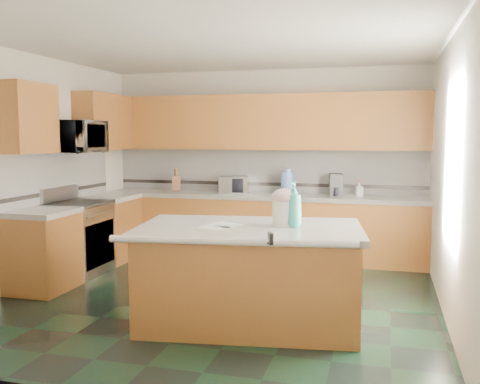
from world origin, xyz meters
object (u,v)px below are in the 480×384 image
(island_base, at_px, (249,278))
(knife_block, at_px, (176,184))
(island_top, at_px, (250,229))
(treat_jar, at_px, (285,213))
(toaster_oven, at_px, (233,185))
(coffee_maker, at_px, (336,185))
(soap_bottle_island, at_px, (294,204))

(island_base, relative_size, knife_block, 8.92)
(island_top, xyz_separation_m, treat_jar, (0.31, 0.10, 0.15))
(treat_jar, distance_m, toaster_oven, 2.91)
(island_top, distance_m, knife_block, 3.29)
(treat_jar, relative_size, coffee_maker, 0.76)
(island_base, height_order, soap_bottle_island, soap_bottle_island)
(soap_bottle_island, height_order, knife_block, soap_bottle_island)
(island_top, distance_m, treat_jar, 0.35)
(toaster_oven, bearing_deg, island_base, -86.10)
(island_base, distance_m, knife_block, 3.34)
(toaster_oven, distance_m, coffee_maker, 1.48)
(island_base, xyz_separation_m, treat_jar, (0.31, 0.10, 0.61))
(island_top, xyz_separation_m, soap_bottle_island, (0.40, 0.06, 0.24))
(toaster_oven, bearing_deg, coffee_maker, -13.91)
(coffee_maker, bearing_deg, island_top, -109.73)
(island_top, bearing_deg, soap_bottle_island, 1.41)
(island_base, relative_size, toaster_oven, 4.66)
(treat_jar, bearing_deg, toaster_oven, 101.57)
(knife_block, bearing_deg, toaster_oven, -22.80)
(island_top, bearing_deg, toaster_oven, 101.07)
(coffee_maker, bearing_deg, island_base, -109.73)
(island_base, height_order, toaster_oven, toaster_oven)
(island_top, height_order, coffee_maker, coffee_maker)
(knife_block, relative_size, coffee_maker, 0.71)
(toaster_oven, height_order, coffee_maker, coffee_maker)
(soap_bottle_island, xyz_separation_m, knife_block, (-2.22, 2.67, -0.10))
(island_base, height_order, island_top, island_top)
(island_base, bearing_deg, island_top, -7.91)
(treat_jar, height_order, coffee_maker, coffee_maker)
(knife_block, bearing_deg, soap_bottle_island, -73.02)
(island_top, relative_size, toaster_oven, 4.90)
(island_base, xyz_separation_m, coffee_maker, (0.54, 2.76, 0.64))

